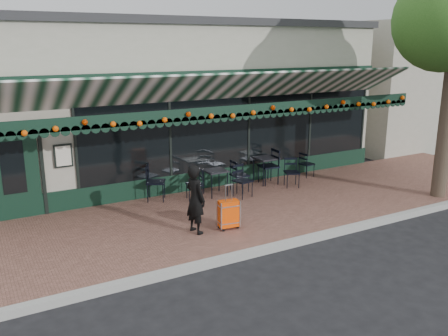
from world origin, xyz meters
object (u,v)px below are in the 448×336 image
chair_a_front (292,173)px  cafe_table_b (215,172)px  chair_a_right (307,164)px  chair_a_left (269,167)px  suitcase (229,214)px  chair_b_left (194,184)px  chair_b_front (243,181)px  chair_solo (156,182)px  chair_b_right (240,175)px  cafe_table_a (266,160)px  woman (195,199)px

chair_a_front → cafe_table_b: bearing=-167.0°
chair_a_right → chair_a_left: bearing=85.4°
suitcase → chair_b_left: suitcase is taller
chair_a_right → chair_b_front: size_ratio=0.88×
chair_b_front → chair_solo: chair_solo is taller
chair_a_front → chair_b_right: bearing=-171.6°
cafe_table_a → chair_solo: 3.32m
chair_a_front → chair_b_front: chair_b_front is taller
chair_a_right → cafe_table_b: bearing=87.4°
cafe_table_a → cafe_table_b: bearing=-170.4°
chair_a_left → chair_b_left: bearing=-78.6°
suitcase → chair_a_right: suitcase is taller
suitcase → cafe_table_b: 2.39m
suitcase → chair_b_right: (1.60, 2.21, 0.11)m
chair_a_right → woman: bearing=108.3°
cafe_table_a → chair_a_right: 1.48m
woman → chair_a_front: size_ratio=1.81×
chair_a_right → suitcase: bearing=113.8°
chair_a_left → chair_solo: (-3.33, 0.17, -0.03)m
cafe_table_b → chair_b_front: (0.54, -0.49, -0.19)m
chair_b_left → chair_b_right: chair_b_right is taller
chair_a_front → chair_b_front: 1.67m
cafe_table_a → chair_a_left: 0.21m
woman → chair_a_right: 5.35m
woman → cafe_table_a: size_ratio=1.94×
chair_a_right → chair_b_front: bearing=98.2°
cafe_table_b → chair_a_right: bearing=4.7°
cafe_table_a → chair_a_right: cafe_table_a is taller
cafe_table_a → chair_solo: (-3.32, 0.06, -0.20)m
woman → cafe_table_a: (3.36, 2.35, -0.05)m
cafe_table_b → chair_b_front: 0.75m
woman → cafe_table_a: woman is taller
woman → cafe_table_b: (1.57, 2.05, -0.12)m
chair_a_left → chair_a_front: chair_a_left is taller
chair_a_right → chair_b_left: chair_b_left is taller
suitcase → chair_a_right: size_ratio=1.31×
cafe_table_a → cafe_table_b: 1.82m
chair_b_left → cafe_table_b: bearing=110.4°
suitcase → chair_b_right: suitcase is taller
chair_b_right → chair_b_front: size_ratio=1.02×
chair_a_right → chair_solo: bearing=81.5°
suitcase → cafe_table_b: suitcase is taller
chair_a_front → chair_a_right: bearing=54.1°
chair_a_left → chair_solo: size_ratio=1.06×
chair_a_right → chair_b_front: (-2.71, -0.75, 0.05)m
suitcase → chair_a_front: size_ratio=1.22×
cafe_table_a → chair_b_front: size_ratio=0.88×
chair_a_front → chair_b_left: bearing=-163.3°
chair_b_left → chair_solo: bearing=-103.4°
chair_a_front → chair_b_front: (-1.67, -0.11, 0.02)m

